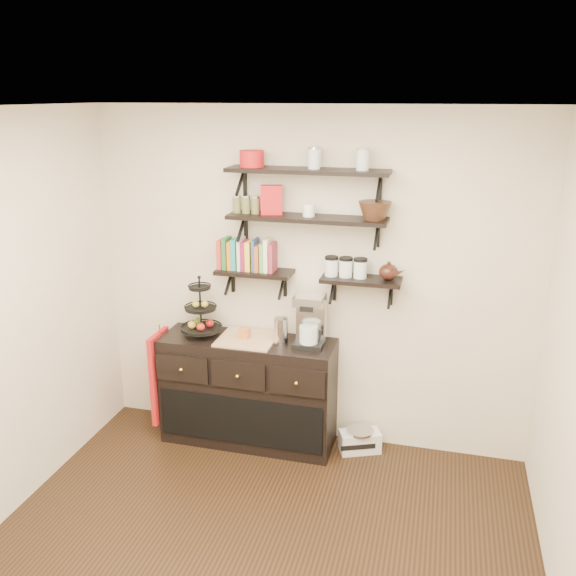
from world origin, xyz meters
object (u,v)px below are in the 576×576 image
at_px(fruit_stand, 201,316).
at_px(coffee_maker, 310,321).
at_px(sideboard, 248,391).
at_px(radio, 360,440).

height_order(fruit_stand, coffee_maker, fruit_stand).
height_order(sideboard, coffee_maker, coffee_maker).
relative_size(fruit_stand, coffee_maker, 1.15).
distance_m(sideboard, coffee_maker, 0.82).
distance_m(fruit_stand, radio, 1.63).
bearing_deg(fruit_stand, sideboard, -0.49).
bearing_deg(radio, sideboard, 160.57).
xyz_separation_m(sideboard, radio, (0.92, 0.06, -0.36)).
relative_size(sideboard, fruit_stand, 2.91).
height_order(fruit_stand, radio, fruit_stand).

